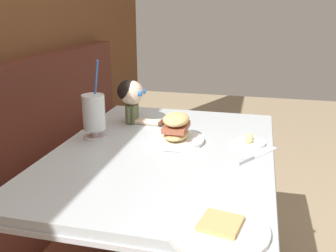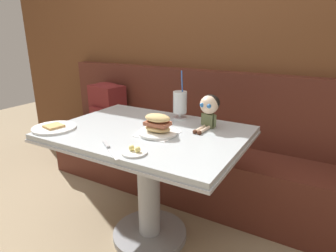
{
  "view_description": "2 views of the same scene",
  "coord_description": "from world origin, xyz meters",
  "px_view_note": "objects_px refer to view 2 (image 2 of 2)",
  "views": [
    {
      "loc": [
        -1.27,
        -0.15,
        1.27
      ],
      "look_at": [
        0.1,
        0.19,
        0.8
      ],
      "focal_mm": 40.15,
      "sensor_mm": 36.0,
      "label": 1
    },
    {
      "loc": [
        0.89,
        -1.13,
        1.29
      ],
      "look_at": [
        0.1,
        0.25,
        0.76
      ],
      "focal_mm": 30.8,
      "sensor_mm": 36.0,
      "label": 2
    }
  ],
  "objects_px": {
    "butter_saucer": "(134,152)",
    "toast_plate": "(54,128)",
    "backpack": "(107,104)",
    "milkshake_glass": "(180,104)",
    "butter_knife": "(108,147)",
    "sandwich_plate": "(158,126)",
    "seated_doll": "(209,106)"
  },
  "relations": [
    {
      "from": "butter_saucer",
      "to": "toast_plate",
      "type": "bearing_deg",
      "value": 175.06
    },
    {
      "from": "butter_saucer",
      "to": "backpack",
      "type": "bearing_deg",
      "value": 137.07
    },
    {
      "from": "toast_plate",
      "to": "butter_saucer",
      "type": "distance_m",
      "value": 0.62
    },
    {
      "from": "milkshake_glass",
      "to": "butter_knife",
      "type": "relative_size",
      "value": 1.53
    },
    {
      "from": "toast_plate",
      "to": "backpack",
      "type": "bearing_deg",
      "value": 112.83
    },
    {
      "from": "toast_plate",
      "to": "sandwich_plate",
      "type": "distance_m",
      "value": 0.62
    },
    {
      "from": "butter_knife",
      "to": "backpack",
      "type": "relative_size",
      "value": 0.51
    },
    {
      "from": "sandwich_plate",
      "to": "butter_saucer",
      "type": "xyz_separation_m",
      "value": [
        0.05,
        -0.28,
        -0.04
      ]
    },
    {
      "from": "toast_plate",
      "to": "milkshake_glass",
      "type": "height_order",
      "value": "milkshake_glass"
    },
    {
      "from": "toast_plate",
      "to": "seated_doll",
      "type": "xyz_separation_m",
      "value": [
        0.77,
        0.48,
        0.12
      ]
    },
    {
      "from": "toast_plate",
      "to": "milkshake_glass",
      "type": "bearing_deg",
      "value": 46.09
    },
    {
      "from": "butter_knife",
      "to": "toast_plate",
      "type": "bearing_deg",
      "value": 172.36
    },
    {
      "from": "milkshake_glass",
      "to": "backpack",
      "type": "distance_m",
      "value": 0.97
    },
    {
      "from": "toast_plate",
      "to": "butter_saucer",
      "type": "bearing_deg",
      "value": -4.94
    },
    {
      "from": "milkshake_glass",
      "to": "seated_doll",
      "type": "bearing_deg",
      "value": -18.63
    },
    {
      "from": "toast_plate",
      "to": "seated_doll",
      "type": "height_order",
      "value": "seated_doll"
    },
    {
      "from": "butter_saucer",
      "to": "sandwich_plate",
      "type": "bearing_deg",
      "value": 99.65
    },
    {
      "from": "milkshake_glass",
      "to": "butter_knife",
      "type": "distance_m",
      "value": 0.63
    },
    {
      "from": "butter_saucer",
      "to": "butter_knife",
      "type": "distance_m",
      "value": 0.15
    },
    {
      "from": "sandwich_plate",
      "to": "butter_knife",
      "type": "height_order",
      "value": "sandwich_plate"
    },
    {
      "from": "toast_plate",
      "to": "butter_knife",
      "type": "height_order",
      "value": "toast_plate"
    },
    {
      "from": "toast_plate",
      "to": "seated_doll",
      "type": "relative_size",
      "value": 1.13
    },
    {
      "from": "milkshake_glass",
      "to": "butter_saucer",
      "type": "bearing_deg",
      "value": -82.31
    },
    {
      "from": "milkshake_glass",
      "to": "backpack",
      "type": "xyz_separation_m",
      "value": [
        -0.9,
        0.3,
        -0.18
      ]
    },
    {
      "from": "butter_saucer",
      "to": "seated_doll",
      "type": "height_order",
      "value": "seated_doll"
    },
    {
      "from": "toast_plate",
      "to": "backpack",
      "type": "distance_m",
      "value": 0.94
    },
    {
      "from": "sandwich_plate",
      "to": "toast_plate",
      "type": "bearing_deg",
      "value": -158.13
    },
    {
      "from": "backpack",
      "to": "sandwich_plate",
      "type": "bearing_deg",
      "value": -34.01
    },
    {
      "from": "toast_plate",
      "to": "butter_saucer",
      "type": "xyz_separation_m",
      "value": [
        0.62,
        -0.05,
        0.0
      ]
    },
    {
      "from": "sandwich_plate",
      "to": "backpack",
      "type": "xyz_separation_m",
      "value": [
        -0.93,
        0.63,
        -0.13
      ]
    },
    {
      "from": "milkshake_glass",
      "to": "backpack",
      "type": "height_order",
      "value": "milkshake_glass"
    },
    {
      "from": "backpack",
      "to": "toast_plate",
      "type": "bearing_deg",
      "value": -67.17
    }
  ]
}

